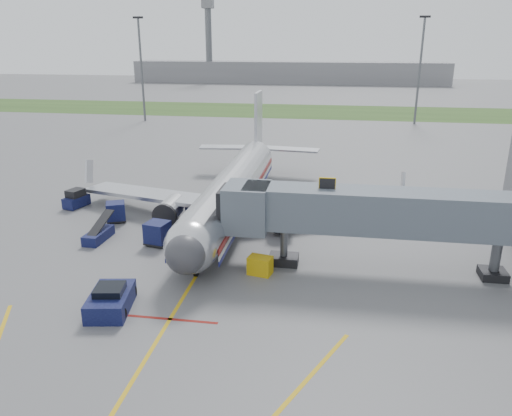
# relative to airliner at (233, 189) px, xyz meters

# --- Properties ---
(ground) EXTENTS (400.00, 400.00, 0.00)m
(ground) POSITION_rel_airliner_xyz_m (-0.00, -15.25, -2.65)
(ground) COLOR #565659
(ground) RESTS_ON ground
(grass_strip) EXTENTS (300.00, 25.00, 0.01)m
(grass_strip) POSITION_rel_airliner_xyz_m (-0.00, 74.75, -2.64)
(grass_strip) COLOR #2D4C1E
(grass_strip) RESTS_ON ground
(apron_markings) EXTENTS (21.52, 50.00, 0.01)m
(apron_markings) POSITION_rel_airliner_xyz_m (-0.00, -22.65, -2.64)
(apron_markings) COLOR gold
(apron_markings) RESTS_ON ground
(airliner) EXTENTS (32.10, 35.67, 10.25)m
(airliner) POSITION_rel_airliner_xyz_m (0.00, 0.00, 0.00)
(airliner) COLOR silver
(airliner) RESTS_ON ground
(jet_bridge) EXTENTS (25.30, 4.00, 6.90)m
(jet_bridge) POSITION_rel_airliner_xyz_m (12.86, -10.25, 1.82)
(jet_bridge) COLOR slate
(jet_bridge) RESTS_ON ground
(light_mast_left) EXTENTS (2.00, 0.44, 20.40)m
(light_mast_left) POSITION_rel_airliner_xyz_m (-30.00, 54.75, 8.13)
(light_mast_left) COLOR #595B60
(light_mast_left) RESTS_ON ground
(light_mast_right) EXTENTS (2.00, 0.44, 20.40)m
(light_mast_right) POSITION_rel_airliner_xyz_m (25.00, 59.75, 8.13)
(light_mast_right) COLOR #595B60
(light_mast_right) RESTS_ON ground
(distant_terminal) EXTENTS (120.00, 14.00, 8.00)m
(distant_terminal) POSITION_rel_airliner_xyz_m (-10.00, 154.75, 1.35)
(distant_terminal) COLOR slate
(distant_terminal) RESTS_ON ground
(control_tower) EXTENTS (4.00, 4.00, 30.00)m
(control_tower) POSITION_rel_airliner_xyz_m (-40.00, 149.75, 14.68)
(control_tower) COLOR #595B60
(control_tower) RESTS_ON ground
(pushback_tug) EXTENTS (3.01, 4.25, 1.63)m
(pushback_tug) POSITION_rel_airliner_xyz_m (-4.00, -18.75, -1.96)
(pushback_tug) COLOR black
(pushback_tug) RESTS_ON ground
(baggage_tug) EXTENTS (2.01, 2.90, 1.84)m
(baggage_tug) POSITION_rel_airliner_xyz_m (-16.22, -0.09, -1.83)
(baggage_tug) COLOR black
(baggage_tug) RESTS_ON ground
(baggage_cart_a) EXTENTS (2.12, 2.12, 1.94)m
(baggage_cart_a) POSITION_rel_airliner_xyz_m (-4.72, -8.13, -1.66)
(baggage_cart_a) COLOR black
(baggage_cart_a) RESTS_ON ground
(baggage_cart_b) EXTENTS (2.25, 2.25, 1.85)m
(baggage_cart_b) POSITION_rel_airliner_xyz_m (-10.43, -3.49, -1.71)
(baggage_cart_b) COLOR black
(baggage_cart_b) RESTS_ON ground
(baggage_cart_c) EXTENTS (2.25, 2.25, 1.96)m
(baggage_cart_c) POSITION_rel_airliner_xyz_m (-3.00, -1.78, -1.65)
(baggage_cart_c) COLOR black
(baggage_cart_c) RESTS_ON ground
(belt_loader) EXTENTS (1.46, 4.10, 1.98)m
(belt_loader) POSITION_rel_airliner_xyz_m (-10.00, -8.03, -2.15)
(belt_loader) COLOR black
(belt_loader) RESTS_ON ground
(ground_power_cart) EXTENTS (1.87, 1.45, 1.34)m
(ground_power_cart) POSITION_rel_airliner_xyz_m (4.49, -12.25, -1.99)
(ground_power_cart) COLOR #C69D0B
(ground_power_cart) RESTS_ON ground
(ramp_worker) EXTENTS (0.66, 0.64, 1.52)m
(ramp_worker) POSITION_rel_airliner_xyz_m (-3.00, -2.94, -1.88)
(ramp_worker) COLOR #9FCB17
(ramp_worker) RESTS_ON ground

